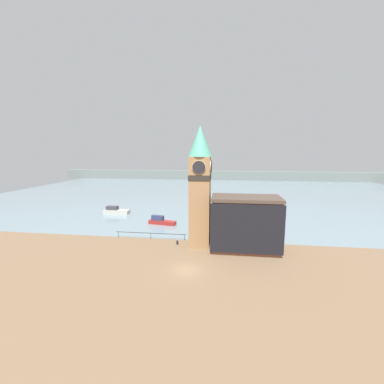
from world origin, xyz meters
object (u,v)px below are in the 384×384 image
at_px(boat_near, 161,221).
at_px(boat_far, 116,211).
at_px(mooring_bollard_near, 177,242).
at_px(pier_building, 245,223).
at_px(clock_tower, 200,184).

height_order(boat_near, boat_far, boat_far).
relative_size(boat_near, mooring_bollard_near, 8.91).
relative_size(pier_building, boat_near, 1.75).
relative_size(clock_tower, boat_near, 3.18).
xyz_separation_m(pier_building, boat_near, (-17.24, 12.55, -3.72)).
xyz_separation_m(clock_tower, mooring_bollard_near, (-3.87, -0.02, -10.22)).
relative_size(clock_tower, mooring_bollard_near, 28.36).
bearing_deg(clock_tower, mooring_bollard_near, -179.72).
bearing_deg(boat_near, pier_building, -26.19).
xyz_separation_m(boat_near, boat_far, (-13.86, 7.68, 0.06)).
relative_size(boat_near, boat_far, 0.97).
bearing_deg(boat_far, mooring_bollard_near, -43.94).
bearing_deg(pier_building, clock_tower, 173.25).
distance_m(clock_tower, boat_near, 18.16).
relative_size(pier_building, mooring_bollard_near, 15.63).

